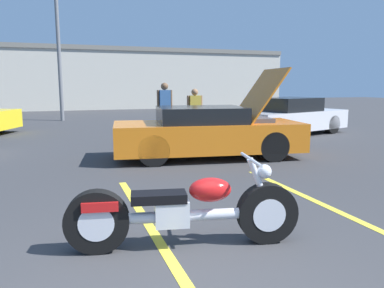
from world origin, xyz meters
TOP-DOWN VIEW (x-y plane):
  - parking_stripe_middle at (0.11, 1.44)m, footprint 0.12×5.14m
  - parking_stripe_back at (2.72, 1.44)m, footprint 0.12×5.14m
  - far_building at (0.00, 26.25)m, footprint 32.00×4.20m
  - light_pole at (-0.79, 16.85)m, footprint 1.21×0.28m
  - motorcycle at (0.34, 1.08)m, footprint 2.51×0.83m
  - show_car_hood_open at (2.45, 5.71)m, footprint 4.64×2.35m
  - parked_car_right_row at (6.82, 8.80)m, footprint 4.58×2.87m
  - spectator_near_motorcycle at (2.34, 9.35)m, footprint 0.52×0.24m
  - spectator_by_show_car at (3.13, 8.61)m, footprint 0.52×0.21m

SIDE VIEW (x-z plane):
  - parking_stripe_middle at x=0.11m, z-range 0.00..0.01m
  - parking_stripe_back at x=2.72m, z-range 0.00..0.01m
  - motorcycle at x=0.34m, z-range -0.09..0.89m
  - parked_car_right_row at x=6.82m, z-range -0.03..1.27m
  - show_car_hood_open at x=2.45m, z-range -0.45..1.69m
  - spectator_by_show_car at x=3.13m, z-range 0.15..1.77m
  - spectator_near_motorcycle at x=2.34m, z-range 0.18..2.00m
  - far_building at x=0.00m, z-range 0.14..4.54m
  - light_pole at x=-0.79m, z-range 0.39..9.15m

